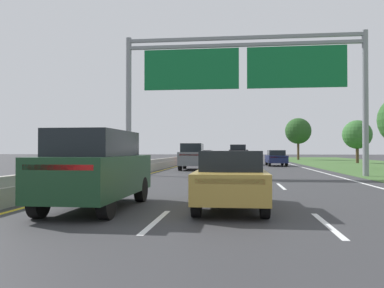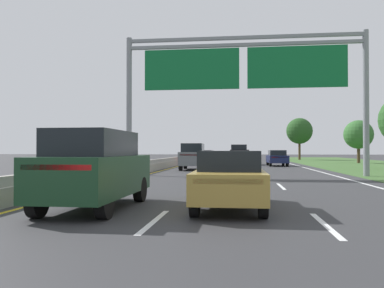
# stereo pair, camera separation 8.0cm
# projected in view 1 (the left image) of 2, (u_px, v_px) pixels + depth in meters

# --- Properties ---
(ground_plane) EXTENTS (220.00, 220.00, 0.00)m
(ground_plane) POSITION_uv_depth(u_px,v_px,m) (238.00, 169.00, 32.99)
(ground_plane) COLOR #333335
(lane_striping) EXTENTS (11.96, 106.00, 0.01)m
(lane_striping) POSITION_uv_depth(u_px,v_px,m) (238.00, 169.00, 32.53)
(lane_striping) COLOR white
(lane_striping) RESTS_ON ground
(median_barrier_concrete) EXTENTS (0.60, 110.00, 0.85)m
(median_barrier_concrete) POSITION_uv_depth(u_px,v_px,m) (160.00, 165.00, 33.74)
(median_barrier_concrete) COLOR #A8A399
(median_barrier_concrete) RESTS_ON ground
(overhead_sign_gantry) EXTENTS (15.06, 0.42, 8.86)m
(overhead_sign_gantry) POSITION_uv_depth(u_px,v_px,m) (243.00, 74.00, 24.82)
(overhead_sign_gantry) COLOR gray
(overhead_sign_gantry) RESTS_ON ground
(pickup_truck_black) EXTENTS (2.11, 5.44, 2.20)m
(pickup_truck_black) POSITION_uv_depth(u_px,v_px,m) (238.00, 155.00, 44.31)
(pickup_truck_black) COLOR black
(pickup_truck_black) RESTS_ON ground
(car_darkgreen_left_lane_suv) EXTENTS (1.93, 4.71, 2.11)m
(car_darkgreen_left_lane_suv) POSITION_uv_depth(u_px,v_px,m) (96.00, 168.00, 10.75)
(car_darkgreen_left_lane_suv) COLOR #193D23
(car_darkgreen_left_lane_suv) RESTS_ON ground
(car_grey_left_lane_suv) EXTENTS (2.00, 4.74, 2.11)m
(car_grey_left_lane_suv) POSITION_uv_depth(u_px,v_px,m) (192.00, 156.00, 32.14)
(car_grey_left_lane_suv) COLOR slate
(car_grey_left_lane_suv) RESTS_ON ground
(car_navy_right_lane_sedan) EXTENTS (1.91, 4.44, 1.57)m
(car_navy_right_lane_sedan) POSITION_uv_depth(u_px,v_px,m) (276.00, 158.00, 39.74)
(car_navy_right_lane_sedan) COLOR #161E47
(car_navy_right_lane_sedan) RESTS_ON ground
(car_gold_centre_lane_sedan) EXTENTS (1.84, 4.41, 1.57)m
(car_gold_centre_lane_sedan) POSITION_uv_depth(u_px,v_px,m) (231.00, 178.00, 10.83)
(car_gold_centre_lane_sedan) COLOR #A38438
(car_gold_centre_lane_sedan) RESTS_ON ground
(car_red_left_lane_sedan) EXTENTS (1.94, 4.45, 1.57)m
(car_red_left_lane_sedan) POSITION_uv_depth(u_px,v_px,m) (204.00, 157.00, 42.30)
(car_red_left_lane_sedan) COLOR maroon
(car_red_left_lane_sedan) RESTS_ON ground
(roadside_tree_far) EXTENTS (3.47, 3.47, 5.20)m
(roadside_tree_far) POSITION_uv_depth(u_px,v_px,m) (357.00, 135.00, 47.99)
(roadside_tree_far) COLOR #4C3823
(roadside_tree_far) RESTS_ON ground
(roadside_tree_distant) EXTENTS (4.18, 4.18, 6.75)m
(roadside_tree_distant) POSITION_uv_depth(u_px,v_px,m) (298.00, 131.00, 64.14)
(roadside_tree_distant) COLOR #4C3823
(roadside_tree_distant) RESTS_ON ground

